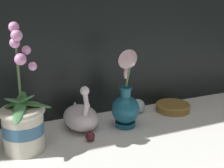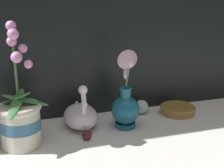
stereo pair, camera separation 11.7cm
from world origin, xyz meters
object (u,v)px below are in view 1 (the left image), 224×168
object	(u,v)px
swan_figurine	(80,116)
glass_sphere	(138,106)
orchid_potted_plant	(23,122)
amber_dish	(173,107)
blue_vase	(126,102)

from	to	relation	value
swan_figurine	glass_sphere	world-z (taller)	swan_figurine
orchid_potted_plant	amber_dish	world-z (taller)	orchid_potted_plant
orchid_potted_plant	swan_figurine	size ratio (longest dim) A/B	2.17
orchid_potted_plant	blue_vase	world-z (taller)	orchid_potted_plant
glass_sphere	orchid_potted_plant	bearing A→B (deg)	-164.02
swan_figurine	blue_vase	bearing A→B (deg)	-19.78
swan_figurine	amber_dish	xyz separation A→B (m)	(0.43, 0.01, -0.03)
orchid_potted_plant	blue_vase	bearing A→B (deg)	4.54
blue_vase	amber_dish	bearing A→B (deg)	14.66
swan_figurine	blue_vase	distance (m)	0.18
swan_figurine	amber_dish	size ratio (longest dim) A/B	1.28
orchid_potted_plant	glass_sphere	size ratio (longest dim) A/B	7.02
orchid_potted_plant	swan_figurine	distance (m)	0.25
orchid_potted_plant	amber_dish	distance (m)	0.66
swan_figurine	amber_dish	bearing A→B (deg)	1.21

